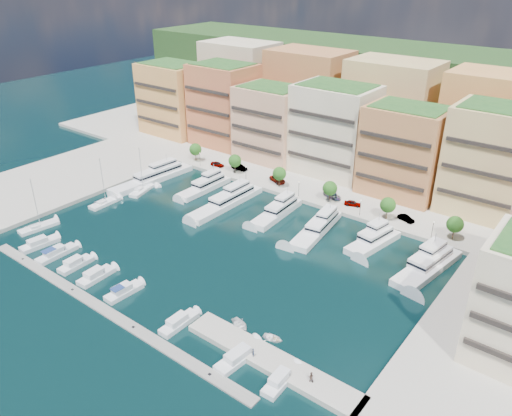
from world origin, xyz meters
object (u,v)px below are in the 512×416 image
object	(u,v)px
tree_0	(195,149)
yacht_1	(206,186)
sailboat_0	(39,228)
car_5	(406,218)
car_3	(332,195)
cruiser_6	(179,323)
tree_4	(388,205)
cruiser_4	(124,292)
car_1	(239,167)
yacht_5	(374,240)
cruiser_3	(96,276)
yacht_0	(155,177)
sailboat_1	(104,203)
tender_2	(273,338)
person_1	(311,377)
yacht_4	(318,227)
lamppost_4	(433,227)
tree_1	(235,161)
tree_5	(455,224)
cruiser_8	(239,357)
car_2	(278,179)
tree_3	(330,188)
tree_2	(279,174)
lamppost_3	(361,205)
cruiser_9	(280,381)
cruiser_2	(75,264)
car_0	(217,164)
yacht_6	(429,264)
cruiser_0	(39,244)
cruiser_1	(56,254)
lamppost_0	(200,157)
lamppost_1	(246,171)
car_4	(353,203)
tender_0	(240,324)
yacht_2	(228,200)
lamppost_2	(299,187)
sailboat_2	(142,191)
yacht_3	(278,210)

from	to	relation	value
tree_0	yacht_1	world-z (taller)	tree_0
sailboat_0	car_5	world-z (taller)	sailboat_0
car_3	cruiser_6	bearing A→B (deg)	-160.45
tree_4	sailboat_0	size ratio (longest dim) A/B	0.43
cruiser_4	car_3	size ratio (longest dim) A/B	1.42
tree_4	car_1	distance (m)	48.62
yacht_5	cruiser_3	world-z (taller)	yacht_5
cruiser_6	tree_4	bearing A→B (deg)	78.04
yacht_0	sailboat_1	world-z (taller)	sailboat_1
cruiser_3	tender_2	xyz separation A→B (m)	(38.88, 7.11, -0.18)
person_1	yacht_4	bearing A→B (deg)	-86.38
cruiser_3	lamppost_4	bearing A→B (deg)	49.32
tree_1	tree_5	world-z (taller)	same
cruiser_8	car_2	world-z (taller)	car_2
tree_3	car_3	bearing A→B (deg)	104.03
yacht_4	cruiser_4	distance (m)	47.11
tree_2	yacht_5	size ratio (longest dim) A/B	0.36
lamppost_3	lamppost_4	xyz separation A→B (m)	(18.00, 0.00, 0.00)
cruiser_9	car_2	bearing A→B (deg)	125.89
yacht_0	sailboat_0	distance (m)	36.75
tree_3	yacht_4	xyz separation A→B (m)	(5.17, -13.96, -3.65)
tree_1	cruiser_8	bearing A→B (deg)	-49.63
tree_4	cruiser_2	distance (m)	72.35
yacht_0	sailboat_1	bearing A→B (deg)	-85.34
cruiser_3	car_0	xyz separation A→B (m)	(-19.53, 58.63, 1.18)
tree_2	yacht_6	size ratio (longest dim) A/B	0.27
cruiser_0	cruiser_1	distance (m)	6.75
car_1	lamppost_0	bearing A→B (deg)	113.13
lamppost_3	yacht_1	distance (m)	43.41
cruiser_3	cruiser_6	distance (m)	23.65
lamppost_1	car_2	world-z (taller)	lamppost_1
lamppost_0	cruiser_6	world-z (taller)	lamppost_0
tree_4	car_4	world-z (taller)	tree_4
tender_0	yacht_2	bearing A→B (deg)	61.28
lamppost_2	lamppost_3	distance (m)	18.00
cruiser_8	sailboat_1	distance (m)	67.74
lamppost_4	sailboat_2	world-z (taller)	sailboat_2
lamppost_3	cruiser_2	xyz separation A→B (m)	(-36.93, -55.78, -3.28)
tree_1	car_3	world-z (taller)	tree_1
cruiser_9	sailboat_0	xyz separation A→B (m)	(-73.68, 4.33, -0.24)
yacht_3	tender_0	distance (m)	43.55
tree_4	cruiser_9	xyz separation A→B (m)	(9.50, -58.08, -4.20)
lamppost_4	yacht_6	xyz separation A→B (m)	(3.78, -11.48, -2.62)
cruiser_9	person_1	distance (m)	4.74
car_1	yacht_6	bearing A→B (deg)	-103.95
cruiser_1	yacht_4	bearing A→B (deg)	48.54
tree_2	car_2	bearing A→B (deg)	134.26
cruiser_2	car_3	bearing A→B (deg)	66.55
tree_3	tree_2	bearing A→B (deg)	180.00
tree_3	car_0	bearing A→B (deg)	179.21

